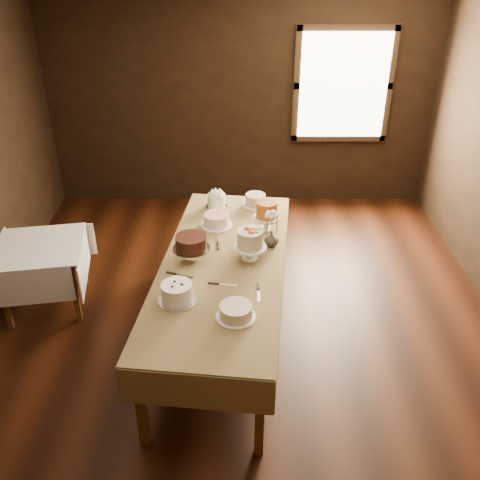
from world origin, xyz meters
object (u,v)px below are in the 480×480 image
cake_meringue (217,201)px  cake_speckled (255,200)px  flower_vase (272,239)px  display_table (223,268)px  cake_server_a (228,285)px  cake_server_e (185,276)px  cake_lattice (216,221)px  cake_chocolate (191,248)px  cake_server_d (265,246)px  side_table (40,253)px  cake_swirl (177,293)px  cake_caramel (266,217)px  cake_server_b (259,296)px  cake_cream (236,312)px  cake_flowers (250,246)px  cake_server_c (217,241)px

cake_meringue → cake_speckled: 0.40m
cake_meringue → flower_vase: size_ratio=1.67×
display_table → cake_server_a: cake_server_a is taller
cake_meringue → cake_server_e: bearing=-99.4°
cake_meringue → cake_lattice: size_ratio=0.67×
cake_server_e → cake_meringue: bearing=99.2°
cake_speckled → cake_chocolate: 1.19m
cake_server_a → cake_server_d: bearing=70.9°
side_table → cake_lattice: 1.73m
display_table → cake_meringue: (-0.10, 1.06, 0.13)m
cake_swirl → side_table: bearing=144.3°
cake_meringue → cake_caramel: 0.69m
cake_lattice → cake_server_b: bearing=-71.8°
flower_vase → cake_speckled: bearing=98.7°
cake_chocolate → cake_server_a: 0.52m
display_table → cake_swirl: (-0.33, -0.55, 0.13)m
side_table → cake_chocolate: cake_chocolate is taller
cake_lattice → cake_cream: 1.41m
cake_flowers → cake_speckled: bearing=86.0°
side_table → cake_server_b: cake_server_b is taller
cake_server_a → cake_server_e: (-0.36, 0.13, 0.00)m
cake_lattice → cake_server_c: size_ratio=1.39×
cake_swirl → cake_server_a: (0.39, 0.21, -0.07)m
display_table → cake_speckled: 1.14m
cake_flowers → cake_server_d: (0.14, 0.21, -0.12)m
cake_speckled → cake_server_c: bearing=-116.7°
cake_speckled → flower_vase: size_ratio=2.15×
side_table → cake_speckled: cake_speckled is taller
side_table → cake_server_e: 1.65m
cake_caramel → flower_vase: 0.31m
cake_server_c → cake_server_b: bearing=-162.9°
cake_swirl → cake_cream: bearing=-24.0°
cake_caramel → flower_vase: size_ratio=2.23×
cake_lattice → cake_server_d: size_ratio=1.39×
display_table → cake_lattice: cake_lattice is taller
cake_chocolate → cake_server_d: cake_chocolate is taller
cake_caramel → cake_server_b: cake_caramel is taller
cake_speckled → flower_vase: (0.12, -0.81, 0.01)m
cake_speckled → cake_lattice: cake_speckled is taller
cake_swirl → cake_server_c: (0.27, 0.91, -0.07)m
cake_server_a → cake_server_d: 0.68m
side_table → cake_chocolate: bearing=-16.2°
display_table → cake_server_d: cake_server_d is taller
cake_server_a → cake_caramel: bearing=78.2°
cake_chocolate → cake_swirl: bearing=-95.9°
cake_lattice → cake_swirl: size_ratio=1.10×
cake_swirl → cake_server_a: 0.44m
side_table → cake_server_e: cake_server_e is taller
display_table → cake_swirl: cake_swirl is taller
cake_server_b → cake_server_d: 0.75m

